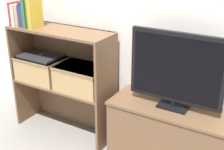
{
  "coord_description": "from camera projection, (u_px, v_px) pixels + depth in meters",
  "views": [
    {
      "loc": [
        1.16,
        -1.78,
        1.62
      ],
      "look_at": [
        0.0,
        0.16,
        0.67
      ],
      "focal_mm": 50.0,
      "sensor_mm": 36.0,
      "label": 1
    }
  ],
  "objects": [
    {
      "name": "bookshelf_upper_tier",
      "position": [
        65.0,
        48.0,
        2.7
      ],
      "size": [
        0.93,
        0.33,
        0.5
      ],
      "color": "brown",
      "rests_on": "bookshelf_lower_tier"
    },
    {
      "name": "laptop",
      "position": [
        41.0,
        56.0,
        2.78
      ],
      "size": [
        0.35,
        0.24,
        0.02
      ],
      "color": "#2D2D33",
      "rests_on": "storage_basket_left"
    },
    {
      "name": "book_navy",
      "position": [
        25.0,
        14.0,
        2.64
      ],
      "size": [
        0.03,
        0.12,
        0.2
      ],
      "color": "navy",
      "rests_on": "bookshelf_upper_tier"
    },
    {
      "name": "book_crimson",
      "position": [
        16.0,
        13.0,
        2.69
      ],
      "size": [
        0.02,
        0.15,
        0.2
      ],
      "color": "#B22328",
      "rests_on": "bookshelf_upper_tier"
    },
    {
      "name": "book_forest",
      "position": [
        29.0,
        12.0,
        2.6
      ],
      "size": [
        0.03,
        0.15,
        0.25
      ],
      "color": "#286638",
      "rests_on": "bookshelf_upper_tier"
    },
    {
      "name": "book_plum",
      "position": [
        27.0,
        16.0,
        2.63
      ],
      "size": [
        0.03,
        0.12,
        0.18
      ],
      "color": "#6B2D66",
      "rests_on": "bookshelf_upper_tier"
    },
    {
      "name": "tv",
      "position": [
        176.0,
        69.0,
        2.17
      ],
      "size": [
        0.69,
        0.14,
        0.57
      ],
      "color": "black",
      "rests_on": "tv_stand"
    },
    {
      "name": "book_ivory",
      "position": [
        19.0,
        14.0,
        2.68
      ],
      "size": [
        0.03,
        0.16,
        0.18
      ],
      "color": "silver",
      "rests_on": "bookshelf_upper_tier"
    },
    {
      "name": "book_tan",
      "position": [
        22.0,
        15.0,
        2.66
      ],
      "size": [
        0.03,
        0.14,
        0.18
      ],
      "color": "tan",
      "rests_on": "bookshelf_upper_tier"
    },
    {
      "name": "bookshelf_lower_tier",
      "position": [
        68.0,
        98.0,
        2.89
      ],
      "size": [
        0.93,
        0.33,
        0.47
      ],
      "color": "brown",
      "rests_on": "ground_plane"
    },
    {
      "name": "book_olive",
      "position": [
        33.0,
        12.0,
        2.59
      ],
      "size": [
        0.03,
        0.13,
        0.25
      ],
      "color": "olive",
      "rests_on": "bookshelf_upper_tier"
    },
    {
      "name": "wall_back",
      "position": [
        127.0,
        2.0,
        2.43
      ],
      "size": [
        10.0,
        0.05,
        2.4
      ],
      "color": "silver",
      "rests_on": "ground_plane"
    },
    {
      "name": "tv_stand",
      "position": [
        171.0,
        137.0,
        2.39
      ],
      "size": [
        0.95,
        0.38,
        0.52
      ],
      "color": "brown",
      "rests_on": "ground_plane"
    },
    {
      "name": "book_mustard",
      "position": [
        35.0,
        13.0,
        2.57
      ],
      "size": [
        0.03,
        0.15,
        0.25
      ],
      "color": "gold",
      "rests_on": "bookshelf_upper_tier"
    },
    {
      "name": "storage_basket_left",
      "position": [
        42.0,
        67.0,
        2.82
      ],
      "size": [
        0.43,
        0.29,
        0.21
      ],
      "color": "tan",
      "rests_on": "bookshelf_lower_tier"
    },
    {
      "name": "storage_basket_right",
      "position": [
        82.0,
        77.0,
        2.61
      ],
      "size": [
        0.43,
        0.29,
        0.21
      ],
      "color": "tan",
      "rests_on": "bookshelf_lower_tier"
    }
  ]
}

